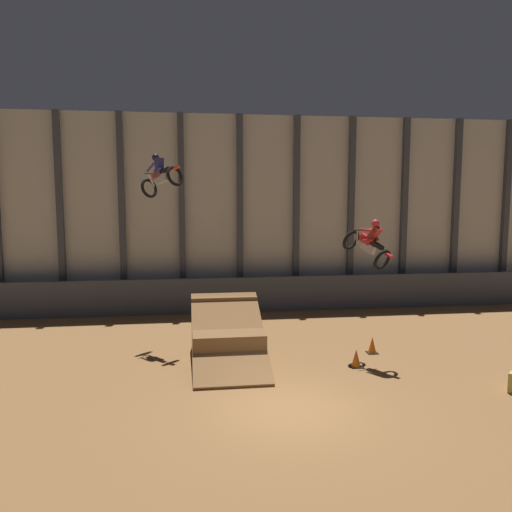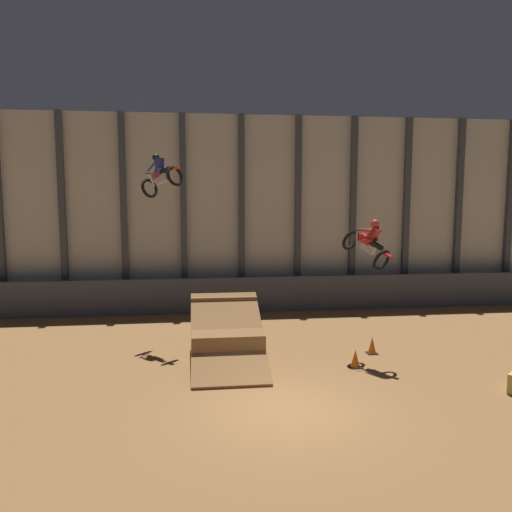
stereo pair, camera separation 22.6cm
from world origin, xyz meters
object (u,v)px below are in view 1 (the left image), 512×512
Objects in this scene: dirt_ramp at (227,337)px; rider_bike_right_air at (369,244)px; traffic_cone_arena_edge at (356,358)px; traffic_cone_near_ramp at (372,345)px; rider_bike_left_air at (161,176)px.

rider_bike_right_air is at bearing -9.82° from dirt_ramp.
traffic_cone_arena_edge is (3.98, -1.51, -0.42)m from dirt_ramp.
dirt_ramp reaches higher than traffic_cone_arena_edge.
dirt_ramp is at bearing 177.51° from traffic_cone_near_ramp.
traffic_cone_arena_edge is at bearing -128.26° from traffic_cone_near_ramp.
dirt_ramp is 7.22× the size of traffic_cone_near_ramp.
rider_bike_left_air reaches higher than traffic_cone_near_ramp.
rider_bike_left_air is 2.93× the size of traffic_cone_near_ramp.
rider_bike_left_air is at bearing 126.17° from rider_bike_right_air.
rider_bike_left_air reaches higher than traffic_cone_arena_edge.
rider_bike_right_air is 3.69m from traffic_cone_arena_edge.
rider_bike_right_air is 3.13× the size of traffic_cone_near_ramp.
dirt_ramp is at bearing -89.60° from rider_bike_left_air.
traffic_cone_near_ramp is (5.01, -0.22, -0.42)m from dirt_ramp.
rider_bike_left_air is (-2.17, 2.07, 5.41)m from dirt_ramp.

